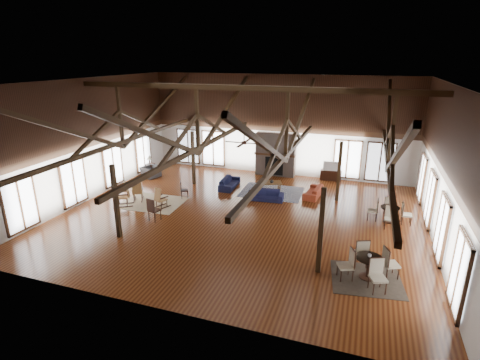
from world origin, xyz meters
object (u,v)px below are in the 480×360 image
(coffee_table, at_px, (270,183))
(cafe_table_far, at_px, (390,212))
(sofa_navy_left, at_px, (229,183))
(armchair, at_px, (151,172))
(tv_console, at_px, (331,175))
(cafe_table_near, at_px, (368,264))
(sofa_orange, at_px, (313,191))
(sofa_navy_front, at_px, (265,195))

(coffee_table, height_order, cafe_table_far, cafe_table_far)
(sofa_navy_left, relative_size, coffee_table, 1.30)
(armchair, xyz_separation_m, tv_console, (10.41, 2.93, -0.03))
(cafe_table_near, relative_size, tv_console, 1.72)
(sofa_orange, height_order, cafe_table_far, cafe_table_far)
(sofa_navy_front, relative_size, sofa_navy_left, 0.98)
(coffee_table, distance_m, armchair, 7.44)
(sofa_navy_front, height_order, sofa_navy_left, sofa_navy_left)
(coffee_table, bearing_deg, sofa_orange, -23.15)
(cafe_table_near, bearing_deg, coffee_table, 126.10)
(sofa_navy_left, bearing_deg, cafe_table_near, -135.32)
(armchair, bearing_deg, sofa_navy_left, -78.77)
(armchair, relative_size, cafe_table_near, 0.49)
(sofa_navy_left, distance_m, armchair, 5.19)
(coffee_table, height_order, cafe_table_near, cafe_table_near)
(coffee_table, xyz_separation_m, cafe_table_near, (5.20, -7.13, 0.10))
(sofa_orange, bearing_deg, armchair, -84.78)
(sofa_navy_front, height_order, tv_console, tv_console)
(cafe_table_far, distance_m, tv_console, 6.01)
(sofa_navy_left, xyz_separation_m, armchair, (-5.19, 0.25, 0.06))
(sofa_navy_left, height_order, sofa_orange, sofa_navy_left)
(cafe_table_near, xyz_separation_m, cafe_table_far, (0.82, 4.93, -0.04))
(sofa_navy_left, relative_size, cafe_table_far, 1.00)
(sofa_orange, distance_m, armchair, 9.82)
(sofa_navy_front, xyz_separation_m, cafe_table_near, (5.05, -5.72, 0.26))
(tv_console, bearing_deg, sofa_navy_front, -122.75)
(sofa_navy_front, xyz_separation_m, sofa_orange, (2.23, 1.35, -0.00))
(coffee_table, relative_size, cafe_table_far, 0.77)
(armchair, xyz_separation_m, cafe_table_near, (12.64, -7.17, 0.20))
(sofa_navy_left, relative_size, cafe_table_near, 0.90)
(armchair, distance_m, cafe_table_near, 14.54)
(cafe_table_near, height_order, cafe_table_far, cafe_table_near)
(tv_console, bearing_deg, sofa_navy_left, -148.70)
(sofa_orange, bearing_deg, cafe_table_near, 27.56)
(sofa_navy_front, height_order, cafe_table_near, cafe_table_near)
(tv_console, bearing_deg, armchair, -164.29)
(armchair, xyz_separation_m, cafe_table_far, (13.46, -2.25, 0.16))
(sofa_navy_front, distance_m, coffee_table, 1.42)
(armchair, bearing_deg, cafe_table_near, -105.62)
(sofa_navy_left, xyz_separation_m, cafe_table_near, (7.45, -6.93, 0.26))
(cafe_table_near, bearing_deg, sofa_navy_front, 131.40)
(sofa_navy_front, relative_size, cafe_table_near, 0.89)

